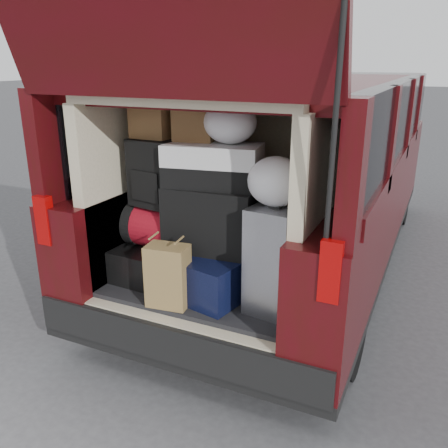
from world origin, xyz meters
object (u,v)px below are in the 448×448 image
(navy_hardshell, at_px, (216,270))
(black_hardshell, at_px, (156,259))
(black_soft_case, at_px, (213,218))
(twotone_duffel, at_px, (213,165))
(silver_roller, at_px, (279,256))
(red_duffel, at_px, (161,227))
(backpack, at_px, (153,173))
(kraft_bag, at_px, (168,276))

(navy_hardshell, bearing_deg, black_hardshell, -171.58)
(black_soft_case, bearing_deg, twotone_duffel, 83.42)
(navy_hardshell, distance_m, silver_roller, 0.46)
(red_duffel, relative_size, backpack, 1.03)
(twotone_duffel, bearing_deg, navy_hardshell, -58.61)
(navy_hardshell, distance_m, backpack, 0.72)
(red_duffel, xyz_separation_m, black_soft_case, (0.37, 0.02, 0.10))
(navy_hardshell, height_order, black_soft_case, black_soft_case)
(black_soft_case, bearing_deg, kraft_bag, -115.40)
(silver_roller, bearing_deg, black_hardshell, -176.99)
(black_soft_case, distance_m, backpack, 0.47)
(silver_roller, bearing_deg, twotone_duffel, 178.26)
(red_duffel, xyz_separation_m, backpack, (-0.03, -0.01, 0.35))
(black_hardshell, xyz_separation_m, red_duffel, (0.06, -0.02, 0.25))
(backpack, height_order, twotone_duffel, backpack)
(black_hardshell, relative_size, silver_roller, 0.87)
(silver_roller, xyz_separation_m, backpack, (-0.85, 0.02, 0.40))
(twotone_duffel, bearing_deg, red_duffel, 175.17)
(navy_hardshell, distance_m, kraft_bag, 0.35)
(black_hardshell, xyz_separation_m, silver_roller, (0.88, -0.06, 0.20))
(navy_hardshell, bearing_deg, kraft_bag, -106.71)
(black_hardshell, bearing_deg, twotone_duffel, 4.26)
(kraft_bag, relative_size, black_soft_case, 0.67)
(black_hardshell, relative_size, backpack, 1.29)
(kraft_bag, relative_size, twotone_duffel, 0.66)
(red_duffel, bearing_deg, silver_roller, -1.30)
(silver_roller, xyz_separation_m, red_duffel, (-0.82, 0.03, 0.05))
(kraft_bag, height_order, backpack, backpack)
(navy_hardshell, bearing_deg, silver_roller, 7.81)
(black_hardshell, distance_m, backpack, 0.60)
(black_hardshell, distance_m, black_soft_case, 0.56)
(navy_hardshell, height_order, red_duffel, red_duffel)
(black_soft_case, xyz_separation_m, backpack, (-0.40, -0.04, 0.25))
(silver_roller, relative_size, backpack, 1.48)
(navy_hardshell, relative_size, black_soft_case, 1.08)
(kraft_bag, relative_size, red_duffel, 0.86)
(red_duffel, distance_m, backpack, 0.35)
(silver_roller, bearing_deg, red_duffel, -175.82)
(black_hardshell, distance_m, twotone_duffel, 0.80)
(navy_hardshell, bearing_deg, black_soft_case, 149.12)
(kraft_bag, xyz_separation_m, backpack, (-0.27, 0.30, 0.52))
(backpack, bearing_deg, black_hardshell, 145.17)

